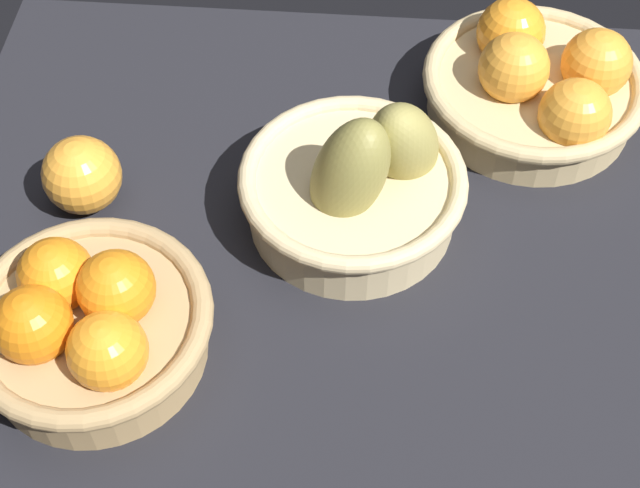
% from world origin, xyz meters
% --- Properties ---
extents(market_tray, '(0.84, 0.72, 0.03)m').
position_xyz_m(market_tray, '(0.00, 0.00, 0.01)').
color(market_tray, black).
rests_on(market_tray, ground).
extents(basket_center_pears, '(0.23, 0.23, 0.16)m').
position_xyz_m(basket_center_pears, '(0.02, 0.04, 0.08)').
color(basket_center_pears, '#D3BC8C').
rests_on(basket_center_pears, market_tray).
extents(basket_far_right, '(0.25, 0.25, 0.11)m').
position_xyz_m(basket_far_right, '(0.21, 0.20, 0.07)').
color(basket_far_right, tan).
rests_on(basket_far_right, market_tray).
extents(basket_near_left, '(0.22, 0.22, 0.12)m').
position_xyz_m(basket_near_left, '(-0.21, -0.15, 0.08)').
color(basket_near_left, tan).
rests_on(basket_near_left, market_tray).
extents(loose_orange_front_gap, '(0.08, 0.08, 0.08)m').
position_xyz_m(loose_orange_front_gap, '(-0.26, 0.04, 0.07)').
color(loose_orange_front_gap, '#F49E33').
rests_on(loose_orange_front_gap, market_tray).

